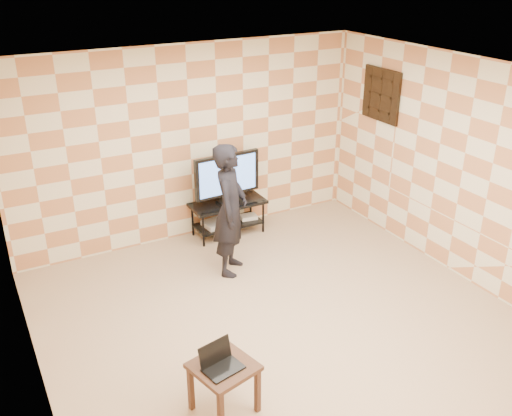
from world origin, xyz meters
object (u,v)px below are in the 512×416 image
object	(u,v)px
tv_stand	(228,211)
person	(230,210)
tv	(227,176)
side_table	(224,373)

from	to	relation	value
tv_stand	person	distance (m)	1.14
tv	side_table	world-z (taller)	tv
person	tv	bearing A→B (deg)	14.45
tv	person	world-z (taller)	person
tv	person	xyz separation A→B (m)	(-0.41, -0.94, -0.05)
tv_stand	tv	bearing A→B (deg)	-93.17
tv	person	size ratio (longest dim) A/B	0.58
tv	person	distance (m)	1.03
tv	person	bearing A→B (deg)	-113.57
tv_stand	person	bearing A→B (deg)	-113.52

